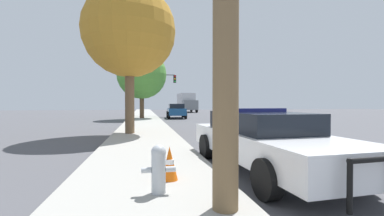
{
  "coord_description": "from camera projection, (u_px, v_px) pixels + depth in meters",
  "views": [
    {
      "loc": [
        -5.18,
        -6.23,
        1.56
      ],
      "look_at": [
        -0.61,
        17.66,
        1.1
      ],
      "focal_mm": 24.0,
      "sensor_mm": 36.0,
      "label": 1
    }
  ],
  "objects": [
    {
      "name": "box_truck",
      "position": [
        187.0,
        102.0,
        44.96
      ],
      "size": [
        2.81,
        6.94,
        3.29
      ],
      "rotation": [
        0.0,
        0.0,
        3.17
      ],
      "color": "slate",
      "rests_on": "ground_plane"
    },
    {
      "name": "traffic_cone",
      "position": [
        170.0,
        163.0,
        4.77
      ],
      "size": [
        0.31,
        0.31,
        0.62
      ],
      "color": "orange",
      "rests_on": "sidewalk_left"
    },
    {
      "name": "tree_sidewalk_near",
      "position": [
        129.0,
        31.0,
        12.1
      ],
      "size": [
        4.37,
        4.37,
        7.03
      ],
      "color": "brown",
      "rests_on": "sidewalk_left"
    },
    {
      "name": "tree_sidewalk_mid",
      "position": [
        142.0,
        74.0,
        24.44
      ],
      "size": [
        4.7,
        4.7,
        6.55
      ],
      "color": "brown",
      "rests_on": "sidewalk_left"
    },
    {
      "name": "fire_hydrant",
      "position": [
        159.0,
        167.0,
        4.06
      ],
      "size": [
        0.54,
        0.24,
        0.77
      ],
      "color": "#B7BCC1",
      "rests_on": "sidewalk_left"
    },
    {
      "name": "police_car",
      "position": [
        264.0,
        139.0,
        5.95
      ],
      "size": [
        2.3,
        5.41,
        1.44
      ],
      "rotation": [
        0.0,
        0.0,
        3.2
      ],
      "color": "white",
      "rests_on": "ground_plane"
    },
    {
      "name": "ground_plane",
      "position": [
        333.0,
        159.0,
        7.12
      ],
      "size": [
        110.0,
        110.0,
        0.0
      ],
      "primitive_type": "plane",
      "color": "#4F4F54"
    },
    {
      "name": "sidewalk_left",
      "position": [
        147.0,
        165.0,
        6.16
      ],
      "size": [
        3.0,
        110.0,
        0.13
      ],
      "color": "#A3A099",
      "rests_on": "ground_plane"
    },
    {
      "name": "car_background_midblock",
      "position": [
        176.0,
        111.0,
        26.53
      ],
      "size": [
        2.07,
        4.4,
        1.5
      ],
      "rotation": [
        0.0,
        0.0,
        -0.05
      ],
      "color": "navy",
      "rests_on": "ground_plane"
    },
    {
      "name": "traffic_light",
      "position": [
        157.0,
        86.0,
        29.41
      ],
      "size": [
        3.88,
        0.35,
        4.86
      ],
      "color": "#424247",
      "rests_on": "sidewalk_left"
    }
  ]
}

